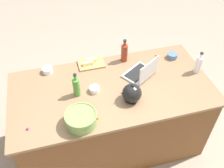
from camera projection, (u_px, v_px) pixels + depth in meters
name	position (u px, v px, depth m)	size (l,w,h in m)	color
ground_plane	(112.00, 140.00, 3.04)	(12.00, 12.00, 0.00)	gray
island_counter	(112.00, 117.00, 2.73)	(1.96, 0.98, 0.90)	brown
laptop	(142.00, 73.00, 2.51)	(0.38, 0.36, 0.22)	#B7B7BC
mixing_bowl_large	(81.00, 119.00, 2.07)	(0.27, 0.27, 0.12)	#72934C
bottle_olive	(76.00, 87.00, 2.28)	(0.07, 0.07, 0.25)	#4C8C38
bottle_soy	(124.00, 52.00, 2.66)	(0.07, 0.07, 0.26)	maroon
bottle_vinegar	(199.00, 64.00, 2.52)	(0.07, 0.07, 0.24)	white
kettle	(132.00, 93.00, 2.25)	(0.21, 0.18, 0.20)	black
cutting_board	(91.00, 63.00, 2.67)	(0.28, 0.20, 0.02)	#AD7F4C
butter_stick_left	(91.00, 60.00, 2.67)	(0.11, 0.04, 0.04)	#F4E58C
butter_stick_right	(88.00, 63.00, 2.63)	(0.11, 0.04, 0.04)	#F4E58C
ramekin_small	(172.00, 56.00, 2.74)	(0.11, 0.11, 0.05)	slate
ramekin_medium	(95.00, 89.00, 2.37)	(0.10, 0.10, 0.05)	white
ramekin_wide	(47.00, 70.00, 2.57)	(0.10, 0.10, 0.05)	white
candy_0	(170.00, 54.00, 2.79)	(0.02, 0.02, 0.02)	yellow
candy_1	(91.00, 117.00, 2.15)	(0.02, 0.02, 0.02)	yellow
candy_2	(98.00, 118.00, 2.14)	(0.02, 0.02, 0.02)	orange
candy_3	(156.00, 55.00, 2.78)	(0.02, 0.02, 0.02)	orange
candy_4	(28.00, 129.00, 2.06)	(0.02, 0.02, 0.02)	#CC3399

